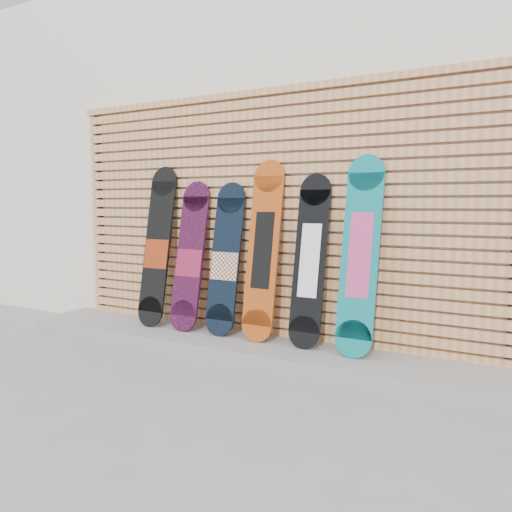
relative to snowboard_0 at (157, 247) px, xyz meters
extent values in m
plane|color=gray|center=(1.21, -0.78, -0.88)|extent=(80.00, 80.00, 0.00)
cube|color=silver|center=(1.71, 2.72, 0.92)|extent=(12.00, 5.00, 3.60)
cube|color=gray|center=(1.06, -0.10, -0.82)|extent=(4.60, 0.70, 0.12)
cube|color=tan|center=(1.06, 0.19, -0.74)|extent=(4.20, 0.05, 0.08)
cube|color=tan|center=(1.06, 0.19, -0.64)|extent=(4.20, 0.05, 0.08)
cube|color=tan|center=(1.06, 0.19, -0.55)|extent=(4.20, 0.05, 0.07)
cube|color=tan|center=(1.06, 0.19, -0.45)|extent=(4.20, 0.05, 0.07)
cube|color=tan|center=(1.06, 0.19, -0.35)|extent=(4.20, 0.05, 0.07)
cube|color=tan|center=(1.06, 0.19, -0.25)|extent=(4.20, 0.05, 0.07)
cube|color=tan|center=(1.06, 0.19, -0.16)|extent=(4.20, 0.05, 0.07)
cube|color=tan|center=(1.06, 0.19, -0.06)|extent=(4.20, 0.05, 0.07)
cube|color=tan|center=(1.06, 0.19, 0.04)|extent=(4.20, 0.05, 0.07)
cube|color=tan|center=(1.06, 0.19, 0.13)|extent=(4.20, 0.05, 0.08)
cube|color=tan|center=(1.06, 0.19, 0.23)|extent=(4.20, 0.05, 0.08)
cube|color=tan|center=(1.06, 0.19, 0.33)|extent=(4.20, 0.05, 0.08)
cube|color=tan|center=(1.06, 0.19, 0.42)|extent=(4.20, 0.05, 0.08)
cube|color=tan|center=(1.06, 0.19, 0.52)|extent=(4.20, 0.05, 0.08)
cube|color=tan|center=(1.06, 0.19, 0.62)|extent=(4.20, 0.05, 0.08)
cube|color=tan|center=(1.06, 0.19, 0.72)|extent=(4.20, 0.05, 0.08)
cube|color=tan|center=(1.06, 0.19, 0.81)|extent=(4.20, 0.05, 0.08)
cube|color=tan|center=(1.06, 0.19, 0.91)|extent=(4.20, 0.05, 0.08)
cube|color=tan|center=(1.06, 0.19, 1.01)|extent=(4.20, 0.05, 0.08)
cube|color=tan|center=(1.06, 0.19, 1.10)|extent=(4.20, 0.05, 0.08)
cube|color=tan|center=(1.06, 0.19, 1.20)|extent=(4.20, 0.05, 0.08)
cube|color=tan|center=(1.06, 0.19, 1.30)|extent=(4.20, 0.05, 0.08)
cube|color=black|center=(-0.96, 0.21, 0.24)|extent=(0.06, 0.04, 2.23)
cube|color=tan|center=(1.06, 0.19, 1.39)|extent=(4.26, 0.07, 0.06)
cube|color=black|center=(0.00, 0.00, 0.01)|extent=(0.29, 0.27, 1.25)
cylinder|color=black|center=(0.00, -0.12, -0.61)|extent=(0.29, 0.08, 0.29)
cylinder|color=black|center=(0.00, 0.12, 0.64)|extent=(0.29, 0.08, 0.29)
cube|color=maroon|center=(0.00, -0.01, -0.07)|extent=(0.28, 0.08, 0.28)
cube|color=black|center=(0.38, 0.01, -0.06)|extent=(0.29, 0.25, 1.10)
cylinder|color=black|center=(0.38, -0.11, -0.61)|extent=(0.29, 0.08, 0.29)
cylinder|color=black|center=(0.38, 0.12, 0.49)|extent=(0.29, 0.08, 0.29)
cube|color=maroon|center=(0.38, -0.01, -0.13)|extent=(0.28, 0.08, 0.25)
cube|color=black|center=(0.77, 0.02, -0.07)|extent=(0.29, 0.23, 1.09)
cylinder|color=black|center=(0.77, -0.09, -0.61)|extent=(0.29, 0.08, 0.29)
cylinder|color=black|center=(0.77, 0.13, 0.47)|extent=(0.29, 0.08, 0.29)
cube|color=silver|center=(0.77, 0.01, -0.14)|extent=(0.28, 0.07, 0.25)
cube|color=#AF4512|center=(1.16, 0.02, 0.02)|extent=(0.29, 0.25, 1.28)
cylinder|color=#AF4512|center=(1.16, -0.10, -0.61)|extent=(0.29, 0.07, 0.29)
cylinder|color=#AF4512|center=(1.16, 0.13, 0.66)|extent=(0.29, 0.07, 0.29)
cube|color=black|center=(1.16, 0.02, 0.02)|extent=(0.18, 0.14, 0.66)
cube|color=black|center=(1.59, 0.02, -0.04)|extent=(0.27, 0.24, 1.16)
cylinder|color=black|center=(1.59, -0.09, -0.62)|extent=(0.27, 0.07, 0.27)
cylinder|color=black|center=(1.59, 0.13, 0.53)|extent=(0.27, 0.07, 0.27)
cube|color=white|center=(1.59, 0.02, -0.04)|extent=(0.17, 0.14, 0.60)
cube|color=#0D777D|center=(2.02, 0.00, 0.02)|extent=(0.29, 0.27, 1.28)
cylinder|color=#0D777D|center=(2.02, -0.13, -0.61)|extent=(0.29, 0.08, 0.29)
cylinder|color=#0D777D|center=(2.02, 0.12, 0.66)|extent=(0.29, 0.08, 0.29)
cube|color=#D84C8E|center=(2.02, 0.00, 0.02)|extent=(0.18, 0.15, 0.66)
camera|label=1|loc=(3.16, -3.75, 0.42)|focal=35.00mm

